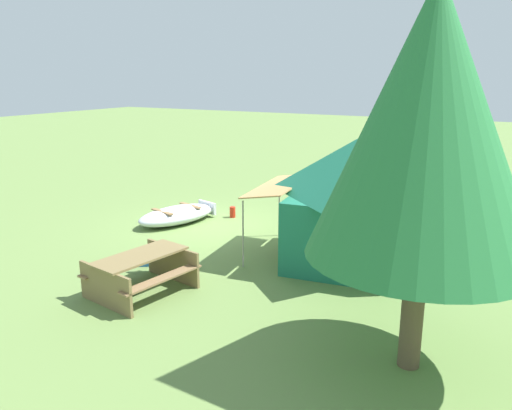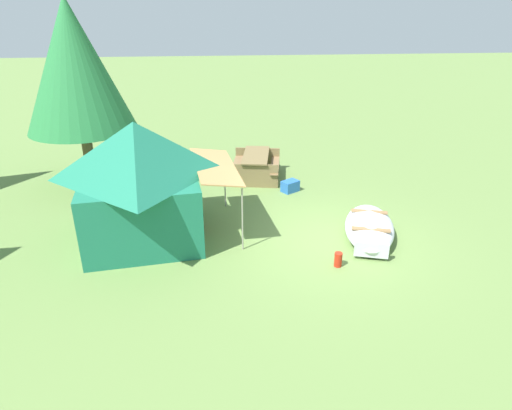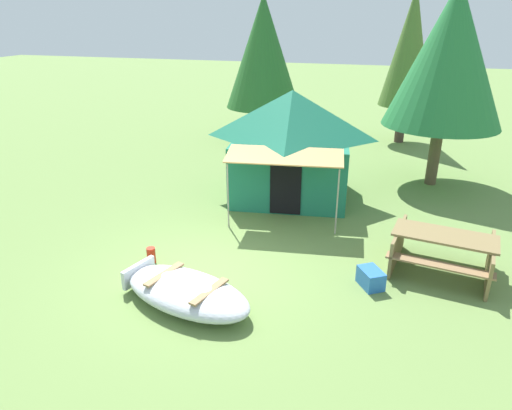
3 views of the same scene
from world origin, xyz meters
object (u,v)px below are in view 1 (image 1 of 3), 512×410
(beached_rowboat, at_px, (177,215))
(pine_tree_back_right, at_px, (428,122))
(cooler_box, at_px, (148,257))
(picnic_table, at_px, (141,269))
(canvas_cabin_tent, at_px, (355,199))
(fuel_can, at_px, (233,212))

(beached_rowboat, relative_size, pine_tree_back_right, 0.50)
(cooler_box, bearing_deg, pine_tree_back_right, 77.79)
(cooler_box, height_order, pine_tree_back_right, pine_tree_back_right)
(picnic_table, bearing_deg, beached_rowboat, -150.64)
(canvas_cabin_tent, height_order, picnic_table, canvas_cabin_tent)
(pine_tree_back_right, bearing_deg, canvas_cabin_tent, -150.25)
(cooler_box, bearing_deg, canvas_cabin_tent, 121.04)
(beached_rowboat, xyz_separation_m, pine_tree_back_right, (4.35, 7.65, 3.36))
(fuel_can, bearing_deg, canvas_cabin_tent, 67.01)
(picnic_table, height_order, pine_tree_back_right, pine_tree_back_right)
(beached_rowboat, xyz_separation_m, fuel_can, (-1.28, 1.11, -0.08))
(canvas_cabin_tent, relative_size, fuel_can, 12.43)
(picnic_table, xyz_separation_m, cooler_box, (-1.26, -0.93, -0.33))
(beached_rowboat, xyz_separation_m, cooler_box, (3.01, 1.47, -0.08))
(fuel_can, bearing_deg, picnic_table, 13.08)
(beached_rowboat, bearing_deg, canvas_cabin_tent, 83.92)
(beached_rowboat, relative_size, picnic_table, 1.30)
(canvas_cabin_tent, height_order, fuel_can, canvas_cabin_tent)
(beached_rowboat, height_order, picnic_table, picnic_table)
(beached_rowboat, bearing_deg, fuel_can, 138.86)
(picnic_table, bearing_deg, pine_tree_back_right, 89.17)
(beached_rowboat, distance_m, canvas_cabin_tent, 5.67)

